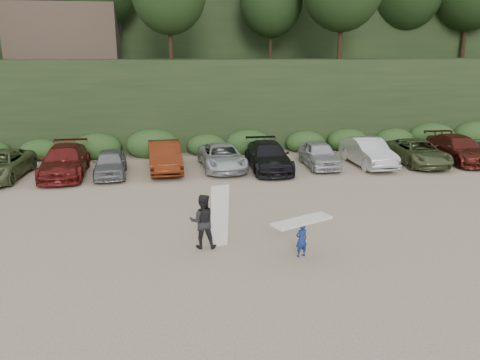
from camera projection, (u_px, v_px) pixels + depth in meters
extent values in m
plane|color=tan|center=(293.00, 233.00, 17.40)|extent=(120.00, 120.00, 0.00)
cube|color=black|center=(223.00, 97.00, 37.57)|extent=(80.00, 14.00, 6.00)
cube|color=black|center=(204.00, 38.00, 53.41)|extent=(90.00, 30.00, 16.00)
cube|color=#2B491E|center=(228.00, 144.00, 30.98)|extent=(46.20, 2.00, 1.20)
cube|color=brown|center=(67.00, 32.00, 36.41)|extent=(8.00, 6.00, 4.00)
imported|color=maroon|center=(65.00, 161.00, 25.30)|extent=(2.51, 5.65, 1.61)
imported|color=gray|center=(110.00, 163.00, 25.28)|extent=(1.88, 4.22, 1.41)
imported|color=#5F220E|center=(165.00, 157.00, 26.32)|extent=(2.03, 5.07, 1.64)
imported|color=#B6B9BD|center=(222.00, 157.00, 26.80)|extent=(2.61, 5.18, 1.40)
imported|color=black|center=(268.00, 156.00, 26.58)|extent=(2.24, 5.36, 1.55)
imported|color=#B6B7BC|center=(319.00, 154.00, 27.33)|extent=(1.90, 4.42, 1.49)
imported|color=beige|center=(368.00, 152.00, 27.52)|extent=(1.85, 4.96, 1.62)
imported|color=#4F5A34|center=(418.00, 152.00, 27.95)|extent=(2.62, 5.27, 1.44)
imported|color=#4F1812|center=(458.00, 149.00, 28.58)|extent=(2.40, 5.48, 1.57)
imported|color=navy|center=(301.00, 240.00, 15.26)|extent=(0.49, 0.39, 1.17)
cube|color=silver|center=(302.00, 221.00, 15.09)|extent=(2.20, 1.43, 0.09)
imported|color=black|center=(203.00, 221.00, 15.91)|extent=(1.01, 0.84, 1.90)
cube|color=beige|center=(219.00, 216.00, 15.86)|extent=(0.68, 0.45, 2.24)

